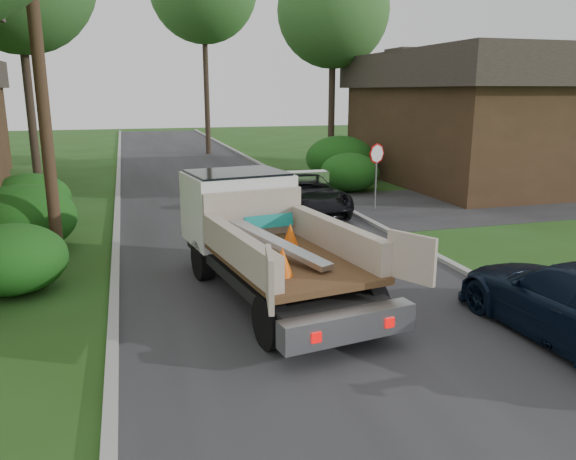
# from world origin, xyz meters

# --- Properties ---
(ground) EXTENTS (120.00, 120.00, 0.00)m
(ground) POSITION_xyz_m (0.00, 0.00, 0.00)
(ground) COLOR #254513
(ground) RESTS_ON ground
(road) EXTENTS (8.00, 90.00, 0.02)m
(road) POSITION_xyz_m (0.00, 10.00, 0.00)
(road) COLOR #28282B
(road) RESTS_ON ground
(side_street) EXTENTS (16.00, 7.00, 0.02)m
(side_street) POSITION_xyz_m (12.00, 9.00, 0.01)
(side_street) COLOR #28282B
(side_street) RESTS_ON ground
(curb_left) EXTENTS (0.20, 90.00, 0.12)m
(curb_left) POSITION_xyz_m (-4.10, 10.00, 0.06)
(curb_left) COLOR #9E9E99
(curb_left) RESTS_ON ground
(curb_right) EXTENTS (0.20, 90.00, 0.12)m
(curb_right) POSITION_xyz_m (4.10, 10.00, 0.06)
(curb_right) COLOR #9E9E99
(curb_right) RESTS_ON ground
(stop_sign) EXTENTS (0.71, 0.32, 2.48)m
(stop_sign) POSITION_xyz_m (5.20, 9.00, 1.78)
(stop_sign) COLOR slate
(stop_sign) RESTS_ON ground
(utility_pole) EXTENTS (2.42, 1.25, 10.00)m
(utility_pole) POSITION_xyz_m (-5.48, 4.98, 5.17)
(utility_pole) COLOR #382619
(utility_pole) RESTS_ON ground
(house_right) EXTENTS (9.72, 12.96, 6.20)m
(house_right) POSITION_xyz_m (13.00, 14.00, 3.16)
(house_right) COLOR #392817
(house_right) RESTS_ON ground
(hedge_left_a) EXTENTS (2.34, 2.34, 1.53)m
(hedge_left_a) POSITION_xyz_m (-6.20, 3.00, 0.77)
(hedge_left_a) COLOR #164710
(hedge_left_a) RESTS_ON ground
(hedge_left_b) EXTENTS (2.86, 2.86, 1.87)m
(hedge_left_b) POSITION_xyz_m (-6.50, 6.50, 0.94)
(hedge_left_b) COLOR #164710
(hedge_left_b) RESTS_ON ground
(hedge_left_c) EXTENTS (2.60, 2.60, 1.70)m
(hedge_left_c) POSITION_xyz_m (-6.80, 10.00, 0.85)
(hedge_left_c) COLOR #164710
(hedge_left_c) RESTS_ON ground
(hedge_right_a) EXTENTS (2.60, 2.60, 1.70)m
(hedge_right_a) POSITION_xyz_m (5.80, 13.00, 0.85)
(hedge_right_a) COLOR #164710
(hedge_right_a) RESTS_ON ground
(hedge_right_b) EXTENTS (3.38, 3.38, 2.21)m
(hedge_right_b) POSITION_xyz_m (6.50, 16.00, 1.10)
(hedge_right_b) COLOR #164710
(hedge_right_b) RESTS_ON ground
(tree_right_far) EXTENTS (6.00, 6.00, 11.50)m
(tree_right_far) POSITION_xyz_m (7.50, 20.00, 8.48)
(tree_right_far) COLOR #2D2119
(tree_right_far) RESTS_ON ground
(flatbed_truck) EXTENTS (3.66, 6.83, 2.46)m
(flatbed_truck) POSITION_xyz_m (-0.96, 2.01, 1.34)
(flatbed_truck) COLOR black
(flatbed_truck) RESTS_ON ground
(black_pickup) EXTENTS (2.41, 5.22, 1.45)m
(black_pickup) POSITION_xyz_m (2.40, 9.12, 0.73)
(black_pickup) COLOR black
(black_pickup) RESTS_ON ground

